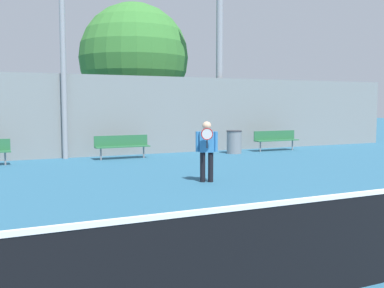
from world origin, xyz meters
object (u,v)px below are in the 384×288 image
at_px(bench_courtside_far, 122,144).
at_px(tree_green_tall, 134,58).
at_px(tennis_player, 207,147).
at_px(trash_bin, 234,142).
at_px(bench_courtside_near, 276,138).
at_px(light_pole_near_left, 62,8).
at_px(light_pole_far_right, 220,17).

distance_m(bench_courtside_far, tree_green_tall, 7.99).
bearing_deg(tennis_player, trash_bin, 79.05).
relative_size(bench_courtside_far, tree_green_tall, 0.28).
relative_size(bench_courtside_near, trash_bin, 2.23).
relative_size(tennis_player, trash_bin, 1.66).
bearing_deg(tree_green_tall, trash_bin, -71.62).
bearing_deg(tennis_player, bench_courtside_far, 120.94).
xyz_separation_m(light_pole_near_left, light_pole_far_right, (6.97, 0.59, 0.31)).
xyz_separation_m(light_pole_near_left, tree_green_tall, (4.54, 5.50, -1.16)).
relative_size(bench_courtside_far, light_pole_near_left, 0.23).
bearing_deg(bench_courtside_far, light_pole_near_left, 153.75).
relative_size(light_pole_near_left, trash_bin, 9.19).
bearing_deg(tennis_player, bench_courtside_near, 67.89).
distance_m(bench_courtside_near, bench_courtside_far, 7.06).
bearing_deg(tennis_player, light_pole_near_left, 135.44).
bearing_deg(light_pole_far_right, trash_bin, -97.16).
height_order(light_pole_far_right, trash_bin, light_pole_far_right).
xyz_separation_m(bench_courtside_far, light_pole_far_right, (5.03, 1.55, 5.38)).
distance_m(light_pole_far_right, tree_green_tall, 5.68).
relative_size(bench_courtside_near, bench_courtside_far, 1.04).
relative_size(tennis_player, tree_green_tall, 0.22).
xyz_separation_m(tennis_player, tree_green_tall, (2.02, 12.41, 3.55)).
distance_m(tennis_player, trash_bin, 7.15).
xyz_separation_m(tennis_player, bench_courtside_near, (6.48, 5.94, -0.36)).
xyz_separation_m(tennis_player, bench_courtside_far, (-0.58, 5.94, -0.36)).
distance_m(light_pole_far_right, trash_bin, 5.73).
relative_size(light_pole_far_right, trash_bin, 10.96).
height_order(bench_courtside_far, tree_green_tall, tree_green_tall).
xyz_separation_m(bench_courtside_near, bench_courtside_far, (-7.06, -0.00, -0.00)).
bearing_deg(bench_courtside_near, bench_courtside_far, -180.00).
relative_size(tennis_player, light_pole_far_right, 0.15).
distance_m(bench_courtside_far, trash_bin, 4.81).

